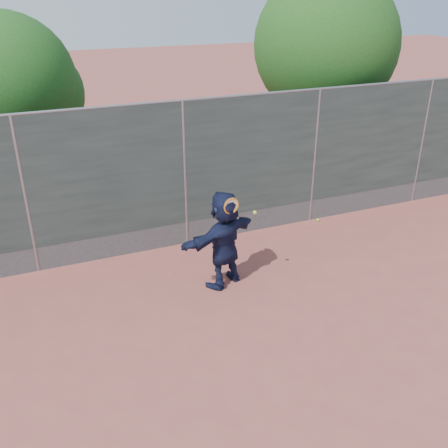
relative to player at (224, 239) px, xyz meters
name	(u,v)px	position (x,y,z in m)	size (l,w,h in m)	color
ground	(260,340)	(-0.12, -1.74, -0.90)	(80.00, 80.00, 0.00)	#9E4C42
player	(224,239)	(0.00, 0.00, 0.00)	(1.67, 0.53, 1.80)	#141A38
ball_ground	(318,220)	(3.02, 1.61, -0.86)	(0.07, 0.07, 0.07)	#ADDF31
fence	(185,172)	(-0.12, 1.76, 0.68)	(20.00, 0.06, 3.03)	#38423D
swing_action	(234,208)	(0.09, -0.20, 0.68)	(0.60, 0.16, 0.51)	orange
tree_right	(330,49)	(4.57, 4.01, 2.59)	(3.78, 3.60, 5.39)	#382314
tree_left	(15,87)	(-2.97, 4.81, 2.04)	(3.15, 3.00, 4.53)	#382314
weed_clump	(202,237)	(0.18, 1.64, -0.76)	(0.68, 0.07, 0.30)	#387226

